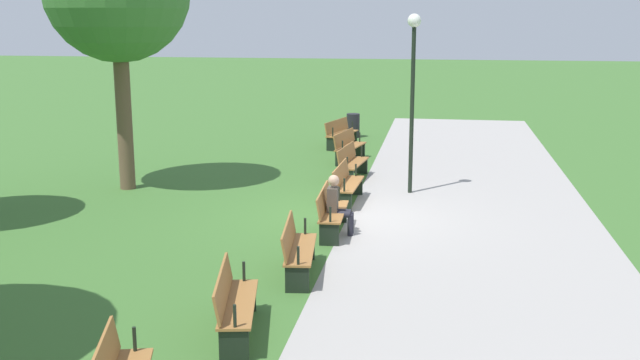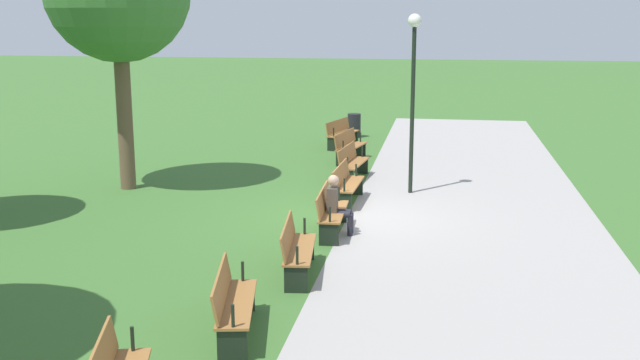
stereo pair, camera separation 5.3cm
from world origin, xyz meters
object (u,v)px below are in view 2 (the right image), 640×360
(bench_0, at_px, (341,133))
(bench_1, at_px, (349,146))
(bench_2, at_px, (352,162))
(lamp_post, at_px, (413,71))
(bench_3, at_px, (347,183))
(bench_4, at_px, (330,210))
(bench_6, at_px, (232,302))
(person_seated, at_px, (337,203))
(bench_5, at_px, (296,248))
(trash_bin, at_px, (354,126))

(bench_0, xyz_separation_m, bench_1, (2.46, 0.58, 0.00))
(bench_2, xyz_separation_m, lamp_post, (1.27, 1.61, 2.49))
(bench_3, relative_size, lamp_post, 0.42)
(bench_0, bearing_deg, bench_4, 22.04)
(bench_6, distance_m, person_seated, 5.04)
(bench_4, bearing_deg, bench_5, -6.60)
(bench_5, height_order, lamp_post, lamp_post)
(bench_1, distance_m, bench_4, 7.57)
(bench_1, relative_size, lamp_post, 0.43)
(bench_1, distance_m, trash_bin, 4.53)
(bench_0, xyz_separation_m, bench_3, (7.48, 1.16, 0.00))
(bench_5, height_order, person_seated, person_seated)
(bench_4, distance_m, trash_bin, 12.10)
(bench_1, bearing_deg, bench_5, 13.23)
(bench_6, relative_size, person_seated, 1.53)
(bench_0, xyz_separation_m, bench_2, (4.96, 0.96, 0.00))
(bench_3, height_order, bench_6, same)
(bench_1, xyz_separation_m, person_seated, (7.58, 0.72, 0.16))
(lamp_post, bearing_deg, bench_6, -12.75)
(bench_1, relative_size, bench_6, 1.00)
(bench_0, xyz_separation_m, trash_bin, (-2.05, 0.18, -0.05))
(trash_bin, bearing_deg, person_seated, 5.30)
(bench_5, distance_m, lamp_post, 6.97)
(person_seated, bearing_deg, bench_4, -106.08)
(bench_0, relative_size, bench_1, 1.00)
(person_seated, relative_size, lamp_post, 0.28)
(bench_3, height_order, bench_5, same)
(bench_2, bearing_deg, person_seated, 10.42)
(bench_6, bearing_deg, bench_1, 168.97)
(bench_2, xyz_separation_m, bench_5, (7.57, 0.00, 0.00))
(bench_1, height_order, trash_bin, bench_1)
(trash_bin, bearing_deg, bench_0, -5.01)
(bench_5, xyz_separation_m, bench_6, (2.50, -0.39, 0.00))
(bench_1, distance_m, bench_5, 10.08)
(bench_5, distance_m, trash_bin, 14.60)
(bench_1, bearing_deg, person_seated, 16.49)
(bench_0, distance_m, bench_5, 12.57)
(bench_1, distance_m, bench_2, 2.53)
(bench_4, bearing_deg, lamp_post, 157.32)
(bench_2, xyz_separation_m, person_seated, (5.09, 0.34, 0.16))
(bench_6, bearing_deg, bench_4, 162.38)
(bench_1, height_order, bench_2, same)
(lamp_post, xyz_separation_m, trash_bin, (-8.28, -2.39, -2.54))
(bench_3, height_order, bench_4, same)
(bench_3, relative_size, bench_4, 1.00)
(bench_4, distance_m, bench_5, 2.53)
(bench_2, xyz_separation_m, bench_3, (2.52, 0.19, 0.00))
(bench_2, bearing_deg, lamp_post, 58.38)
(bench_3, bearing_deg, person_seated, 5.43)
(bench_3, bearing_deg, bench_0, -169.01)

